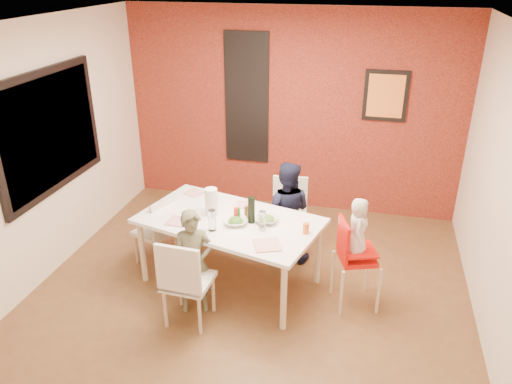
% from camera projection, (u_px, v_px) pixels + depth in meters
% --- Properties ---
extents(ground, '(4.50, 4.50, 0.00)m').
position_uv_depth(ground, '(249.00, 294.00, 5.24)').
color(ground, brown).
rests_on(ground, ground).
extents(ceiling, '(4.50, 4.50, 0.02)m').
position_uv_depth(ceiling, '(247.00, 25.00, 4.10)').
color(ceiling, silver).
rests_on(ceiling, wall_back).
extents(wall_back, '(4.50, 0.02, 2.70)m').
position_uv_depth(wall_back, '(291.00, 112.00, 6.65)').
color(wall_back, '#F1DFC7').
rests_on(wall_back, ground).
extents(wall_front, '(4.50, 0.02, 2.70)m').
position_uv_depth(wall_front, '(143.00, 335.00, 2.69)').
color(wall_front, '#F1DFC7').
rests_on(wall_front, ground).
extents(wall_left, '(0.02, 4.50, 2.70)m').
position_uv_depth(wall_left, '(38.00, 156.00, 5.16)').
color(wall_left, '#F1DFC7').
rests_on(wall_left, ground).
extents(wall_right, '(0.02, 4.50, 2.70)m').
position_uv_depth(wall_right, '(507.00, 201.00, 4.18)').
color(wall_right, '#F1DFC7').
rests_on(wall_right, ground).
extents(brick_accent_wall, '(4.50, 0.02, 2.70)m').
position_uv_depth(brick_accent_wall, '(291.00, 112.00, 6.64)').
color(brick_accent_wall, maroon).
rests_on(brick_accent_wall, ground).
extents(picture_window_frame, '(0.05, 1.70, 1.30)m').
position_uv_depth(picture_window_frame, '(49.00, 132.00, 5.25)').
color(picture_window_frame, black).
rests_on(picture_window_frame, wall_left).
extents(picture_window_pane, '(0.02, 1.55, 1.15)m').
position_uv_depth(picture_window_pane, '(51.00, 132.00, 5.24)').
color(picture_window_pane, black).
rests_on(picture_window_pane, wall_left).
extents(glassblock_strip, '(0.55, 0.03, 1.70)m').
position_uv_depth(glassblock_strip, '(247.00, 99.00, 6.69)').
color(glassblock_strip, silver).
rests_on(glassblock_strip, wall_back).
extents(glassblock_surround, '(0.60, 0.03, 1.76)m').
position_uv_depth(glassblock_surround, '(247.00, 99.00, 6.69)').
color(glassblock_surround, black).
rests_on(glassblock_surround, wall_back).
extents(art_print_frame, '(0.54, 0.03, 0.64)m').
position_uv_depth(art_print_frame, '(386.00, 96.00, 6.23)').
color(art_print_frame, black).
rests_on(art_print_frame, wall_back).
extents(art_print_canvas, '(0.44, 0.01, 0.54)m').
position_uv_depth(art_print_canvas, '(386.00, 96.00, 6.22)').
color(art_print_canvas, '#FA9837').
rests_on(art_print_canvas, wall_back).
extents(dining_table, '(2.03, 1.45, 0.76)m').
position_uv_depth(dining_table, '(229.00, 225.00, 5.17)').
color(dining_table, white).
rests_on(dining_table, ground).
extents(chair_near, '(0.45, 0.45, 0.92)m').
position_uv_depth(chair_near, '(184.00, 279.00, 4.60)').
color(chair_near, silver).
rests_on(chair_near, ground).
extents(chair_far, '(0.45, 0.45, 0.89)m').
position_uv_depth(chair_far, '(289.00, 210.00, 5.91)').
color(chair_far, white).
rests_on(chair_far, ground).
extents(chair_left, '(0.50, 0.50, 0.84)m').
position_uv_depth(chair_left, '(159.00, 228.00, 5.58)').
color(chair_left, beige).
rests_on(chair_left, ground).
extents(high_chair, '(0.51, 0.51, 0.95)m').
position_uv_depth(high_chair, '(353.00, 255.00, 4.87)').
color(high_chair, red).
rests_on(high_chair, ground).
extents(child_near, '(0.46, 0.38, 1.09)m').
position_uv_depth(child_near, '(194.00, 262.00, 4.80)').
color(child_near, brown).
rests_on(child_near, ground).
extents(child_far, '(0.59, 0.46, 1.20)m').
position_uv_depth(child_far, '(286.00, 212.00, 5.66)').
color(child_far, black).
rests_on(child_far, ground).
extents(toddler, '(0.22, 0.31, 0.61)m').
position_uv_depth(toddler, '(358.00, 228.00, 4.75)').
color(toddler, beige).
rests_on(toddler, high_chair).
extents(plate_near_left, '(0.22, 0.22, 0.01)m').
position_uv_depth(plate_near_left, '(178.00, 221.00, 5.08)').
color(plate_near_left, silver).
rests_on(plate_near_left, dining_table).
extents(plate_far_mid, '(0.25, 0.25, 0.01)m').
position_uv_depth(plate_far_mid, '(246.00, 205.00, 5.43)').
color(plate_far_mid, white).
rests_on(plate_far_mid, dining_table).
extents(plate_near_right, '(0.32, 0.32, 0.01)m').
position_uv_depth(plate_near_right, '(267.00, 245.00, 4.66)').
color(plate_near_right, white).
rests_on(plate_near_right, dining_table).
extents(plate_far_left, '(0.26, 0.26, 0.01)m').
position_uv_depth(plate_far_left, '(194.00, 193.00, 5.71)').
color(plate_far_left, white).
rests_on(plate_far_left, dining_table).
extents(salad_bowl_a, '(0.29, 0.29, 0.06)m').
position_uv_depth(salad_bowl_a, '(236.00, 222.00, 5.03)').
color(salad_bowl_a, white).
rests_on(salad_bowl_a, dining_table).
extents(salad_bowl_b, '(0.23, 0.23, 0.06)m').
position_uv_depth(salad_bowl_b, '(267.00, 220.00, 5.07)').
color(salad_bowl_b, silver).
rests_on(salad_bowl_b, dining_table).
extents(wine_bottle, '(0.07, 0.07, 0.28)m').
position_uv_depth(wine_bottle, '(251.00, 210.00, 5.02)').
color(wine_bottle, black).
rests_on(wine_bottle, dining_table).
extents(wine_glass_a, '(0.08, 0.08, 0.22)m').
position_uv_depth(wine_glass_a, '(212.00, 220.00, 4.88)').
color(wine_glass_a, white).
rests_on(wine_glass_a, dining_table).
extents(wine_glass_b, '(0.07, 0.07, 0.20)m').
position_uv_depth(wine_glass_b, '(262.00, 220.00, 4.90)').
color(wine_glass_b, silver).
rests_on(wine_glass_b, dining_table).
extents(paper_towel_roll, '(0.13, 0.13, 0.29)m').
position_uv_depth(paper_towel_roll, '(211.00, 202.00, 5.18)').
color(paper_towel_roll, white).
rests_on(paper_towel_roll, dining_table).
extents(condiment_red, '(0.04, 0.04, 0.15)m').
position_uv_depth(condiment_red, '(236.00, 214.00, 5.07)').
color(condiment_red, red).
rests_on(condiment_red, dining_table).
extents(condiment_green, '(0.04, 0.04, 0.14)m').
position_uv_depth(condiment_green, '(239.00, 214.00, 5.10)').
color(condiment_green, '#317527').
rests_on(condiment_green, dining_table).
extents(condiment_brown, '(0.04, 0.04, 0.14)m').
position_uv_depth(condiment_brown, '(246.00, 212.00, 5.12)').
color(condiment_brown, brown).
rests_on(condiment_brown, dining_table).
extents(sippy_cup, '(0.06, 0.06, 0.11)m').
position_uv_depth(sippy_cup, '(306.00, 228.00, 4.85)').
color(sippy_cup, orange).
rests_on(sippy_cup, dining_table).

